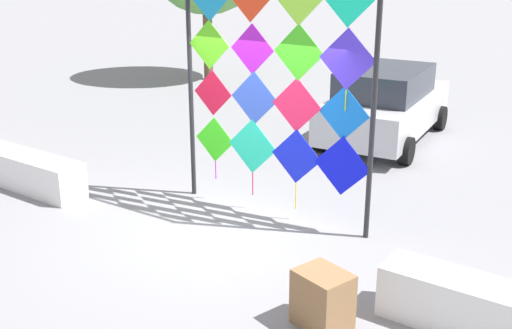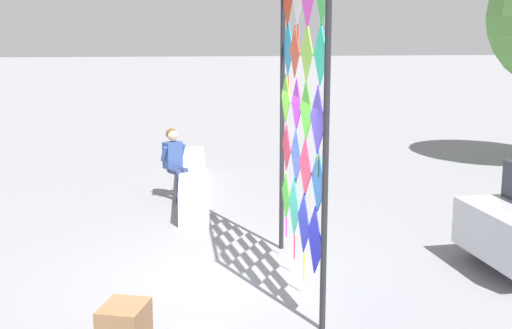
# 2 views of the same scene
# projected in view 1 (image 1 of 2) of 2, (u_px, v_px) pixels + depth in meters

# --- Properties ---
(ground) EXTENTS (120.00, 120.00, 0.00)m
(ground) POSITION_uv_depth(u_px,v_px,m) (226.00, 233.00, 8.70)
(ground) COLOR gray
(kite_display_rack) EXTENTS (3.02, 0.16, 4.33)m
(kite_display_rack) POSITION_uv_depth(u_px,v_px,m) (275.00, 46.00, 8.53)
(kite_display_rack) COLOR #232328
(kite_display_rack) RESTS_ON ground
(parked_car) EXTENTS (2.18, 4.00, 1.49)m
(parked_car) POSITION_uv_depth(u_px,v_px,m) (385.00, 104.00, 12.62)
(parked_car) COLOR #B7B7BC
(parked_car) RESTS_ON ground
(cardboard_box_large) EXTENTS (0.64, 0.57, 0.61)m
(cardboard_box_large) POSITION_uv_depth(u_px,v_px,m) (323.00, 299.00, 6.49)
(cardboard_box_large) COLOR olive
(cardboard_box_large) RESTS_ON ground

